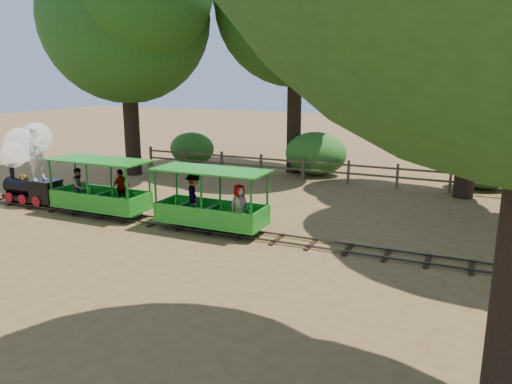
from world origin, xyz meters
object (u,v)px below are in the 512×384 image
at_px(locomotive, 27,158).
at_px(carriage_rear, 210,204).
at_px(carriage_front, 100,192).
at_px(fence, 325,169).

height_order(locomotive, carriage_rear, locomotive).
bearing_deg(carriage_front, locomotive, 179.16).
bearing_deg(carriage_front, fence, 56.80).
bearing_deg(carriage_rear, fence, 82.04).
xyz_separation_m(locomotive, carriage_front, (3.17, -0.05, -0.92)).
relative_size(carriage_front, carriage_rear, 1.00).
bearing_deg(locomotive, carriage_front, -0.84).
relative_size(carriage_rear, fence, 0.19).
bearing_deg(locomotive, carriage_rear, -0.49).
distance_m(locomotive, carriage_front, 3.30).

